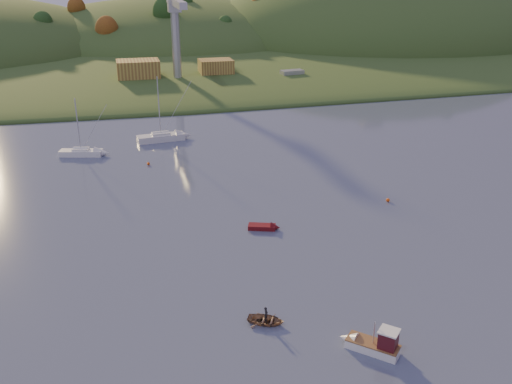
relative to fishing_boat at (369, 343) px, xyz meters
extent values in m
cube|color=#354E1F|center=(-4.13, 224.76, -0.75)|extent=(620.00, 220.00, 1.50)
ellipsoid|color=#354E1F|center=(-4.13, 159.76, -0.75)|extent=(640.00, 150.00, 7.00)
ellipsoid|color=#354E1F|center=(5.87, 204.76, -0.75)|extent=(140.00, 120.00, 36.00)
ellipsoid|color=#354E1F|center=(90.87, 189.76, -0.75)|extent=(150.00, 130.00, 60.00)
cube|color=slate|center=(0.87, 116.76, 0.45)|extent=(42.00, 16.00, 2.40)
cube|color=brown|center=(-12.13, 117.76, 4.05)|extent=(11.00, 8.00, 4.80)
cube|color=brown|center=(8.87, 118.76, 3.65)|extent=(9.00, 7.00, 4.00)
cylinder|color=#B7B7BC|center=(-2.13, 114.76, 10.65)|extent=(2.20, 2.20, 18.00)
cube|color=#B7B7BC|center=(-2.13, 114.76, 20.15)|extent=(3.20, 3.20, 3.20)
cube|color=#B7B7BC|center=(-2.13, 105.76, 21.15)|extent=(1.80, 18.00, 1.60)
cube|color=#B7B7BC|center=(-2.13, 119.76, 21.15)|extent=(1.80, 10.00, 1.60)
cube|color=white|center=(0.25, -0.24, -0.34)|extent=(4.36, 4.30, 0.81)
cone|color=white|center=(-1.37, 1.33, -0.34)|extent=(2.26, 2.26, 1.62)
cube|color=brown|center=(0.25, -0.24, 0.08)|extent=(4.40, 4.34, 0.11)
cube|color=#4C1118|center=(1.15, -1.12, 0.88)|extent=(1.98, 1.97, 1.62)
cube|color=white|center=(1.15, -1.12, 1.73)|extent=(2.23, 2.23, 0.14)
cylinder|color=silver|center=(0.25, -0.24, 1.15)|extent=(0.10, 0.10, 2.16)
cube|color=silver|center=(-11.31, 66.85, -0.15)|extent=(8.93, 3.59, 1.20)
cube|color=silver|center=(-11.31, 66.85, 0.50)|extent=(3.46, 2.32, 0.76)
cylinder|color=silver|center=(-11.31, 66.85, 5.88)|extent=(0.18, 0.18, 10.87)
cylinder|color=silver|center=(-11.31, 66.85, 0.75)|extent=(3.47, 0.52, 0.12)
cylinder|color=silver|center=(-11.31, 66.85, 0.85)|extent=(3.06, 0.71, 0.36)
cube|color=white|center=(-25.51, 61.36, -0.25)|extent=(7.55, 3.90, 0.99)
cube|color=white|center=(-25.51, 61.36, 0.30)|extent=(3.03, 2.25, 0.63)
cylinder|color=silver|center=(-25.51, 61.36, 4.77)|extent=(0.18, 0.18, 9.04)
cylinder|color=silver|center=(-25.51, 61.36, 0.55)|extent=(2.83, 0.83, 0.12)
cylinder|color=white|center=(-25.51, 61.36, 0.65)|extent=(2.54, 0.98, 0.36)
imported|color=#89664B|center=(-7.54, 5.93, -0.39)|extent=(4.16, 3.74, 0.71)
imported|color=black|center=(-7.54, 5.93, -0.02)|extent=(0.56, 0.64, 1.46)
cube|color=#5E0D12|center=(-2.77, 25.45, -0.46)|extent=(3.65, 2.40, 0.56)
cone|color=#5E0D12|center=(-1.17, 24.89, -0.46)|extent=(1.57, 1.67, 1.36)
cube|color=slate|center=(28.87, 112.76, 0.18)|extent=(14.91, 6.99, 1.85)
cube|color=#B7B7BC|center=(28.87, 112.76, 1.71)|extent=(6.51, 3.87, 2.46)
sphere|color=#FF560D|center=(16.51, 29.58, -0.50)|extent=(0.50, 0.50, 0.50)
sphere|color=#FF560D|center=(-14.66, 53.53, -0.50)|extent=(0.50, 0.50, 0.50)
camera|label=1|loc=(-19.35, -36.75, 30.18)|focal=40.00mm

